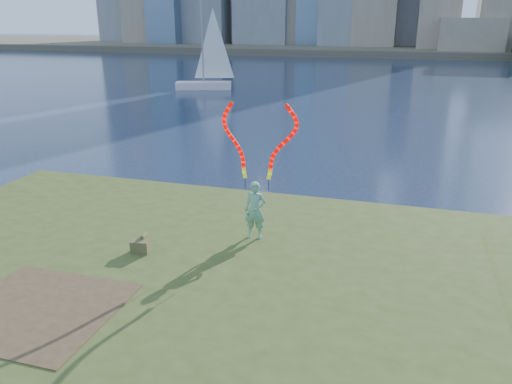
% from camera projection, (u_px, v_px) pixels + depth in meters
% --- Properties ---
extents(ground, '(320.00, 320.00, 0.00)m').
position_uv_depth(ground, '(199.00, 284.00, 12.81)').
color(ground, '#1A2742').
rests_on(ground, ground).
extents(grassy_knoll, '(20.00, 18.00, 0.80)m').
position_uv_depth(grassy_knoll, '(156.00, 322.00, 10.62)').
color(grassy_knoll, '#39491A').
rests_on(grassy_knoll, ground).
extents(dirt_patch, '(3.20, 3.00, 0.02)m').
position_uv_depth(dirt_patch, '(38.00, 309.00, 10.23)').
color(dirt_patch, '#47331E').
rests_on(dirt_patch, grassy_knoll).
extents(far_shore, '(320.00, 40.00, 1.20)m').
position_uv_depth(far_shore, '(385.00, 48.00, 98.50)').
color(far_shore, '#4D4838').
rests_on(far_shore, ground).
extents(woman_with_ribbons, '(2.02, 0.42, 3.97)m').
position_uv_depth(woman_with_ribbons, '(256.00, 188.00, 13.14)').
color(woman_with_ribbons, '#117746').
rests_on(woman_with_ribbons, grassy_knoll).
extents(canvas_bag, '(0.49, 0.55, 0.43)m').
position_uv_depth(canvas_bag, '(141.00, 246.00, 12.69)').
color(canvas_bag, '#464225').
rests_on(canvas_bag, grassy_knoll).
extents(sailboat, '(5.47, 3.13, 8.30)m').
position_uv_depth(sailboat, '(206.00, 74.00, 46.54)').
color(sailboat, silver).
rests_on(sailboat, ground).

